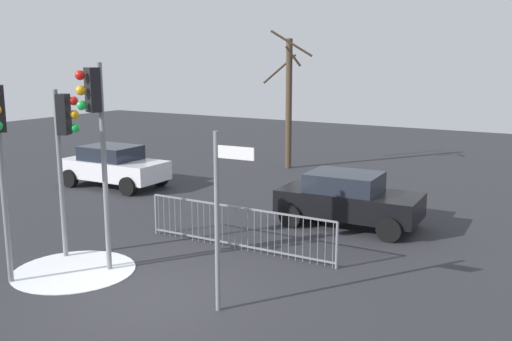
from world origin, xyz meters
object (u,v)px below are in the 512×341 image
Objects in this scene: traffic_light_mid_left at (64,136)px; direction_sign_post at (220,213)px; bare_tree_left at (289,100)px; car_black_near at (348,199)px; car_white_mid at (114,165)px; traffic_light_mid_right at (95,121)px.

traffic_light_mid_left reaches higher than direction_sign_post.
direction_sign_post is (4.61, -0.64, -0.99)m from traffic_light_mid_left.
car_black_near is at bearing -51.41° from bare_tree_left.
car_white_mid is at bearing -120.28° from bare_tree_left.
traffic_light_mid_right reaches higher than traffic_light_mid_left.
direction_sign_post is at bearing -67.33° from bare_tree_left.
bare_tree_left is (-5.40, 12.94, 1.02)m from direction_sign_post.
traffic_light_mid_left is at bearing -54.69° from car_white_mid.
direction_sign_post is at bearing -92.13° from car_black_near.
car_black_near and car_white_mid have the same top height.
car_white_mid is (-9.11, 6.59, -1.07)m from direction_sign_post.
direction_sign_post is at bearing 57.00° from traffic_light_mid_left.
car_black_near is (4.54, 5.61, -2.05)m from traffic_light_mid_left.
direction_sign_post is 0.58× the size of bare_tree_left.
traffic_light_mid_right is at bearing 51.99° from traffic_light_mid_left.
direction_sign_post is 11.29m from car_white_mid.
direction_sign_post is 14.06m from bare_tree_left.
direction_sign_post is (3.30, -0.34, -1.41)m from traffic_light_mid_right.
direction_sign_post is at bearing -166.26° from traffic_light_mid_right.
bare_tree_left is at bearing 109.60° from direction_sign_post.
traffic_light_mid_right reaches higher than car_white_mid.
car_black_near is at bearing 87.53° from direction_sign_post.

